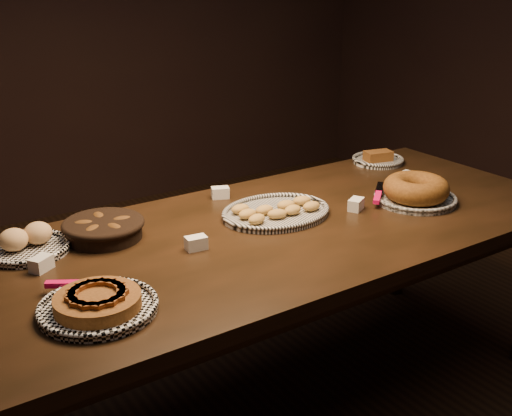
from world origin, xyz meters
TOP-DOWN VIEW (x-y plane):
  - ground at (0.00, 0.00)m, footprint 5.00×5.00m
  - buffet_table at (0.00, 0.00)m, footprint 2.40×1.00m
  - apple_tart_plate at (-0.74, -0.22)m, footprint 0.33×0.36m
  - madeleine_platter at (0.08, 0.09)m, footprint 0.43×0.35m
  - bundt_cake_plate at (0.63, -0.09)m, footprint 0.37×0.37m
  - croissant_basket at (-0.54, 0.25)m, footprint 0.33×0.33m
  - bread_roll_plate at (-0.79, 0.29)m, footprint 0.28×0.28m
  - loaf_plate at (0.89, 0.38)m, footprint 0.25×0.25m
  - tent_cards at (0.01, 0.11)m, footprint 1.66×0.48m

SIDE VIEW (x-z plane):
  - ground at x=0.00m, z-range 0.00..0.00m
  - buffet_table at x=0.00m, z-range 0.30..1.05m
  - madeleine_platter at x=0.08m, z-range 0.74..0.79m
  - loaf_plate at x=0.89m, z-range 0.74..0.80m
  - tent_cards at x=0.01m, z-range 0.75..0.79m
  - apple_tart_plate at x=-0.74m, z-range 0.74..0.80m
  - bread_roll_plate at x=-0.79m, z-range 0.73..0.82m
  - croissant_basket at x=-0.54m, z-range 0.75..0.83m
  - bundt_cake_plate at x=0.63m, z-range 0.74..0.84m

